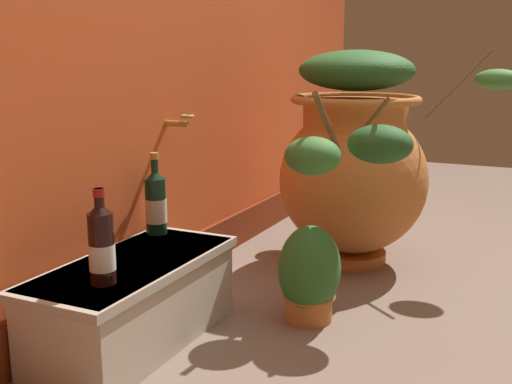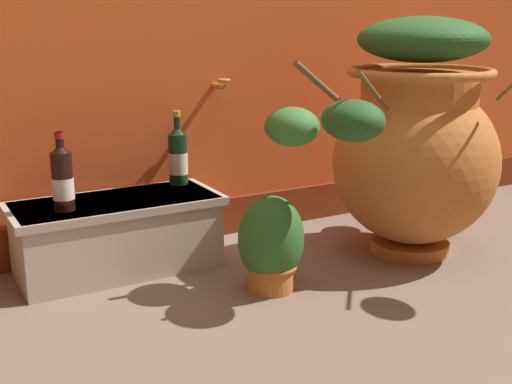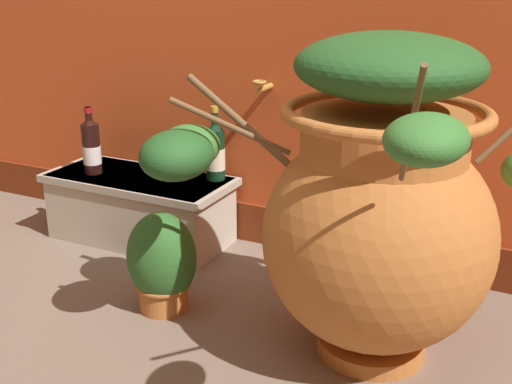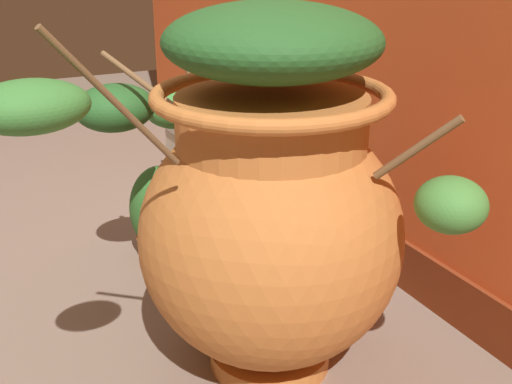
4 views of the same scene
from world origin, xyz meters
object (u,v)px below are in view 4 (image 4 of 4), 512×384
(terracotta_urn, at_px, (266,201))
(wine_bottle_left, at_px, (203,100))
(wine_bottle_middle, at_px, (289,124))
(potted_shrub, at_px, (162,215))

(terracotta_urn, height_order, wine_bottle_left, terracotta_urn)
(wine_bottle_middle, bearing_deg, potted_shrub, -78.91)
(wine_bottle_middle, bearing_deg, terracotta_urn, -32.21)
(terracotta_urn, relative_size, wine_bottle_left, 4.07)
(potted_shrub, bearing_deg, terracotta_urn, 4.50)
(wine_bottle_left, xyz_separation_m, wine_bottle_middle, (0.51, 0.16, 0.00))
(terracotta_urn, xyz_separation_m, wine_bottle_left, (-1.32, 0.35, -0.07))
(wine_bottle_left, bearing_deg, wine_bottle_middle, 17.31)
(terracotta_urn, distance_m, wine_bottle_left, 1.37)
(potted_shrub, bearing_deg, wine_bottle_left, 146.49)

